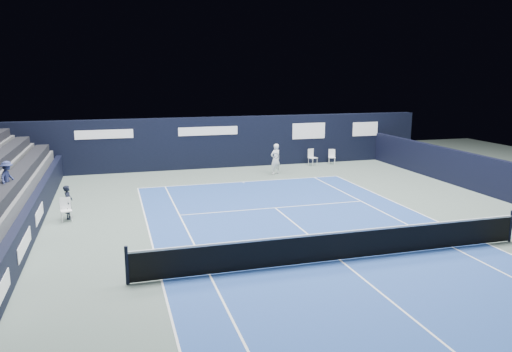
{
  "coord_description": "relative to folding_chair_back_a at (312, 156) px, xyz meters",
  "views": [
    {
      "loc": [
        -6.6,
        -13.32,
        5.69
      ],
      "look_at": [
        -0.64,
        7.15,
        1.3
      ],
      "focal_mm": 35.0,
      "sensor_mm": 36.0,
      "label": 1
    }
  ],
  "objects": [
    {
      "name": "back_sponsor_wall",
      "position": [
        -5.45,
        1.01,
        0.96
      ],
      "size": [
        26.0,
        0.63,
        3.1
      ],
      "color": "black",
      "rests_on": "ground"
    },
    {
      "name": "line_judge",
      "position": [
        -13.86,
        -8.29,
        0.09
      ],
      "size": [
        0.38,
        0.53,
        1.36
      ],
      "primitive_type": "imported",
      "rotation": [
        0.0,
        0.0,
        1.44
      ],
      "color": "black",
      "rests_on": "ground"
    },
    {
      "name": "court_surface",
      "position": [
        -5.46,
        -15.49,
        -0.59
      ],
      "size": [
        10.97,
        23.77,
        0.01
      ],
      "primitive_type": "cube",
      "color": "navy",
      "rests_on": "ground"
    },
    {
      "name": "line_judge_chair",
      "position": [
        -13.95,
        -8.62,
        -0.06
      ],
      "size": [
        0.48,
        0.46,
        0.93
      ],
      "rotation": [
        0.0,
        0.0,
        0.18
      ],
      "color": "white",
      "rests_on": "ground"
    },
    {
      "name": "side_barrier_left",
      "position": [
        -14.96,
        -9.51,
        0.01
      ],
      "size": [
        0.33,
        22.0,
        1.2
      ],
      "color": "black",
      "rests_on": "ground"
    },
    {
      "name": "ground",
      "position": [
        -5.46,
        -13.49,
        -0.59
      ],
      "size": [
        48.0,
        48.0,
        0.0
      ],
      "primitive_type": "plane",
      "color": "#526159",
      "rests_on": "ground"
    },
    {
      "name": "tennis_player",
      "position": [
        -3.09,
        -2.01,
        0.29
      ],
      "size": [
        0.75,
        0.93,
        1.75
      ],
      "color": "white",
      "rests_on": "ground"
    },
    {
      "name": "folding_chair_back_b",
      "position": [
        1.41,
        0.07,
        -0.05
      ],
      "size": [
        0.53,
        0.52,
        0.94
      ],
      "rotation": [
        0.0,
        0.0,
        -0.36
      ],
      "color": "white",
      "rests_on": "ground"
    },
    {
      "name": "tennis_net",
      "position": [
        -5.46,
        -15.49,
        -0.08
      ],
      "size": [
        12.9,
        0.1,
        1.1
      ],
      "color": "black",
      "rests_on": "ground"
    },
    {
      "name": "folding_chair_back_a",
      "position": [
        0.0,
        0.0,
        0.0
      ],
      "size": [
        0.59,
        0.58,
        1.04
      ],
      "rotation": [
        0.0,
        0.0,
        0.36
      ],
      "color": "white",
      "rests_on": "ground"
    },
    {
      "name": "enclosure_wall_right",
      "position": [
        5.04,
        -9.49,
        0.31
      ],
      "size": [
        0.3,
        22.0,
        1.8
      ],
      "primitive_type": "cube",
      "color": "black",
      "rests_on": "ground"
    },
    {
      "name": "court_markings",
      "position": [
        -5.46,
        -15.49,
        -0.58
      ],
      "size": [
        11.03,
        23.83,
        0.0
      ],
      "color": "white",
      "rests_on": "court_surface"
    }
  ]
}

